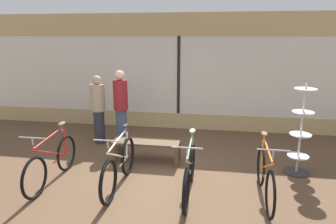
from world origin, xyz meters
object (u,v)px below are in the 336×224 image
Objects in this scene: bicycle_left at (119,166)px; customer_near_rack at (121,106)px; display_bench at (147,145)px; bicycle_far_right at (265,176)px; accessory_rack at (300,138)px; bicycle_right at (189,173)px; bicycle_far_left at (52,162)px; customer_by_window at (98,108)px.

customer_near_rack is at bearing 106.55° from bicycle_left.
customer_near_rack is (-0.83, 0.90, 0.59)m from display_bench.
accessory_rack is (0.78, 1.09, 0.32)m from bicycle_far_right.
bicycle_right is at bearing -150.12° from accessory_rack.
customer_near_rack is at bearing 132.69° from display_bench.
customer_near_rack reaches higher than bicycle_left.
display_bench is (-1.02, 1.20, -0.01)m from bicycle_right.
display_bench is at bearing 38.31° from bicycle_far_left.
bicycle_left is 2.45m from customer_by_window.
customer_near_rack is (0.65, 2.06, 0.58)m from bicycle_far_left.
customer_by_window is at bearing 167.30° from accessory_rack.
bicycle_left reaches higher than display_bench.
bicycle_right is (1.24, -0.06, -0.01)m from bicycle_left.
customer_by_window is (-3.66, 2.09, 0.49)m from bicycle_far_right.
bicycle_right is 2.86m from customer_near_rack.
bicycle_far_right is at bearing -29.72° from customer_by_window.
bicycle_far_left is 3.72m from bicycle_far_right.
bicycle_far_right is at bearing 0.35° from bicycle_far_left.
bicycle_far_left is 1.00× the size of bicycle_right.
bicycle_far_left is 1.25m from bicycle_left.
bicycle_far_right reaches higher than display_bench.
bicycle_far_left reaches higher than display_bench.
bicycle_far_right is 0.97× the size of accessory_rack.
accessory_rack is at bearing 13.90° from bicycle_far_left.
bicycle_right is at bearing -177.18° from bicycle_far_right.
bicycle_far_right reaches higher than bicycle_far_left.
bicycle_left is (1.25, 0.03, 0.01)m from bicycle_far_left.
bicycle_far_right is 4.24m from customer_by_window.
bicycle_left reaches higher than bicycle_right.
bicycle_left is at bearing 179.94° from bicycle_far_right.
bicycle_right is at bearing -0.87° from bicycle_far_left.
bicycle_far_right is at bearing 2.82° from bicycle_right.
bicycle_far_right is 1.02× the size of customer_by_window.
bicycle_far_left is 2.49m from bicycle_right.
display_bench is at bearing 153.00° from bicycle_far_right.
bicycle_left is 1.24m from bicycle_right.
bicycle_far_right is 0.94× the size of customer_near_rack.
display_bench is 0.77× the size of customer_near_rack.
bicycle_left is 2.47m from bicycle_far_right.
customer_near_rack reaches higher than accessory_rack.
bicycle_left is 1.16m from display_bench.
bicycle_left is 1.07× the size of customer_by_window.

